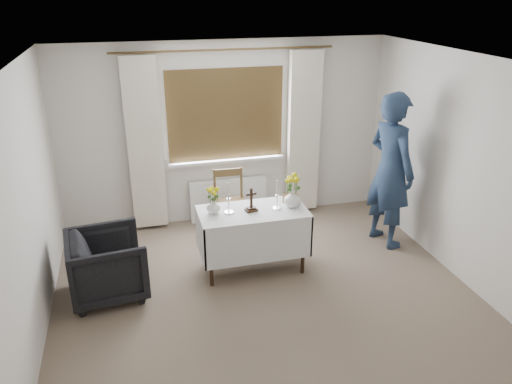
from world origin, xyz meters
TOP-DOWN VIEW (x-y plane):
  - ground at (0.00, 0.00)m, footprint 5.00×5.00m
  - altar_table at (-0.00, 0.99)m, footprint 1.24×0.64m
  - wooden_chair at (-0.08, 1.87)m, footprint 0.43×0.43m
  - armchair at (-1.64, 0.88)m, footprint 0.88×0.86m
  - person at (1.84, 1.23)m, footprint 0.64×0.82m
  - radiator at (0.00, 2.42)m, footprint 1.10×0.10m
  - wooden_cross at (-0.02, 0.99)m, footprint 0.15×0.12m
  - candlestick_left at (-0.28, 1.01)m, footprint 0.11×0.11m
  - candlestick_right at (0.28, 0.98)m, footprint 0.12×0.12m
  - flower_vase_left at (-0.45, 1.04)m, footprint 0.20×0.20m
  - flower_vase_right at (0.47, 0.99)m, footprint 0.26×0.26m
  - wicker_basket at (0.50, 1.13)m, footprint 0.21×0.21m

SIDE VIEW (x-z plane):
  - ground at x=0.00m, z-range 0.00..0.00m
  - radiator at x=0.00m, z-range 0.00..0.60m
  - armchair at x=-1.64m, z-range 0.00..0.73m
  - altar_table at x=0.00m, z-range 0.00..0.76m
  - wooden_chair at x=-0.08m, z-range 0.00..0.91m
  - wicker_basket at x=0.50m, z-range 0.76..0.84m
  - flower_vase_left at x=-0.45m, z-range 0.76..0.93m
  - flower_vase_right at x=0.47m, z-range 0.76..0.97m
  - wooden_cross at x=-0.02m, z-range 0.76..1.04m
  - candlestick_right at x=0.28m, z-range 0.76..1.11m
  - candlestick_left at x=-0.28m, z-range 0.76..1.13m
  - person at x=1.84m, z-range 0.00..1.99m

